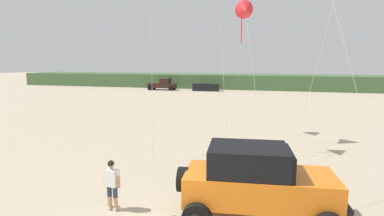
# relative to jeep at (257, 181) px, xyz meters

# --- Properties ---
(dune_ridge) EXTENTS (90.00, 8.90, 2.45)m
(dune_ridge) POSITION_rel_jeep_xyz_m (-4.51, 47.51, 0.03)
(dune_ridge) COLOR #426038
(dune_ridge) RESTS_ON ground_plane
(jeep) EXTENTS (4.97, 2.84, 2.26)m
(jeep) POSITION_rel_jeep_xyz_m (0.00, 0.00, 0.00)
(jeep) COLOR orange
(jeep) RESTS_ON ground_plane
(person_watching) EXTENTS (0.62, 0.33, 1.67)m
(person_watching) POSITION_rel_jeep_xyz_m (-4.47, -0.69, -0.26)
(person_watching) COLOR tan
(person_watching) RESTS_ON ground_plane
(distant_pickup) EXTENTS (4.67, 2.52, 1.98)m
(distant_pickup) POSITION_rel_jeep_xyz_m (-18.24, 39.90, -0.26)
(distant_pickup) COLOR black
(distant_pickup) RESTS_ON ground_plane
(distant_sedan) EXTENTS (4.28, 1.91, 1.20)m
(distant_sedan) POSITION_rel_jeep_xyz_m (-10.84, 40.20, -0.60)
(distant_sedan) COLOR black
(distant_sedan) RESTS_ON ground_plane
(kite_orange_streamer) EXTENTS (2.07, 4.32, 7.83)m
(kite_orange_streamer) POSITION_rel_jeep_xyz_m (-1.19, 6.67, 6.02)
(kite_orange_streamer) COLOR red
(kite_orange_streamer) RESTS_ON ground_plane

